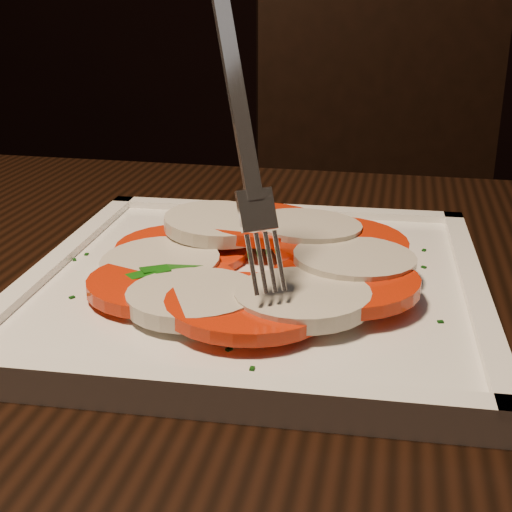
# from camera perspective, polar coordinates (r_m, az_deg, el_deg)

# --- Properties ---
(table) EXTENTS (1.25, 0.87, 0.75)m
(table) POSITION_cam_1_polar(r_m,az_deg,el_deg) (0.50, 2.98, -15.94)
(table) COLOR black
(table) RESTS_ON ground
(chair) EXTENTS (0.50, 0.50, 0.93)m
(chair) POSITION_cam_1_polar(r_m,az_deg,el_deg) (1.23, 10.24, 0.82)
(chair) COLOR black
(chair) RESTS_ON ground
(plate) EXTENTS (0.31, 0.31, 0.01)m
(plate) POSITION_cam_1_polar(r_m,az_deg,el_deg) (0.49, 0.00, -2.45)
(plate) COLOR white
(plate) RESTS_ON table
(caprese_salad) EXTENTS (0.26, 0.25, 0.03)m
(caprese_salad) POSITION_cam_1_polar(r_m,az_deg,el_deg) (0.48, -0.00, -0.44)
(caprese_salad) COLOR red
(caprese_salad) RESTS_ON plate
(fork) EXTENTS (0.08, 0.10, 0.18)m
(fork) POSITION_cam_1_polar(r_m,az_deg,el_deg) (0.43, -1.71, 10.77)
(fork) COLOR white
(fork) RESTS_ON caprese_salad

